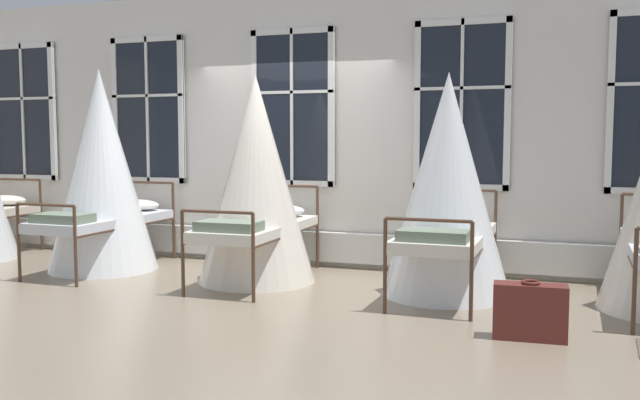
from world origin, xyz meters
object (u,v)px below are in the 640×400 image
object	(u,v)px
cot_second	(101,173)
suitcase_dark	(530,311)
cot_third	(256,182)
cot_fourth	(447,188)

from	to	relation	value
cot_second	suitcase_dark	bearing A→B (deg)	-104.09
cot_third	suitcase_dark	xyz separation A→B (m)	(2.95, -1.34, -0.88)
cot_fourth	cot_second	bearing A→B (deg)	90.78
cot_third	cot_fourth	bearing A→B (deg)	-90.30
cot_third	cot_fourth	distance (m)	2.08
cot_second	cot_fourth	size ratio (longest dim) A/B	1.08
cot_second	cot_fourth	distance (m)	4.12
cot_third	cot_fourth	xyz separation A→B (m)	(2.08, 0.01, -0.02)
cot_fourth	suitcase_dark	bearing A→B (deg)	-146.30
suitcase_dark	cot_second	bearing A→B (deg)	161.23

